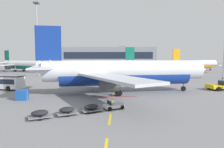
{
  "coord_description": "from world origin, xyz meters",
  "views": [
    {
      "loc": [
        18.97,
        -11.54,
        6.69
      ],
      "look_at": [
        17.61,
        27.15,
        3.47
      ],
      "focal_mm": 31.47,
      "sensor_mm": 36.0,
      "label": 1
    }
  ],
  "objects_px": {
    "airliner_mid_left": "(195,64)",
    "uld_cargo_container": "(22,95)",
    "airliner_foreground": "(123,72)",
    "airliner_far_right": "(102,65)",
    "airliner_far_center": "(21,65)",
    "baggage_train": "(80,109)",
    "pushback_tug": "(223,85)",
    "apron_light_mast_near": "(37,31)"
  },
  "relations": [
    {
      "from": "airliner_far_center",
      "to": "uld_cargo_container",
      "type": "distance_m",
      "value": 70.41
    },
    {
      "from": "airliner_foreground",
      "to": "uld_cargo_container",
      "type": "distance_m",
      "value": 17.77
    },
    {
      "from": "airliner_far_right",
      "to": "uld_cargo_container",
      "type": "relative_size",
      "value": 17.54
    },
    {
      "from": "airliner_mid_left",
      "to": "uld_cargo_container",
      "type": "xyz_separation_m",
      "value": [
        -53.5,
        -69.88,
        -2.72
      ]
    },
    {
      "from": "uld_cargo_container",
      "to": "baggage_train",
      "type": "bearing_deg",
      "value": -34.42
    },
    {
      "from": "airliner_far_right",
      "to": "uld_cargo_container",
      "type": "bearing_deg",
      "value": -99.53
    },
    {
      "from": "airliner_foreground",
      "to": "apron_light_mast_near",
      "type": "xyz_separation_m",
      "value": [
        -30.31,
        33.79,
        12.35
      ]
    },
    {
      "from": "airliner_far_right",
      "to": "baggage_train",
      "type": "height_order",
      "value": "airliner_far_right"
    },
    {
      "from": "airliner_far_center",
      "to": "airliner_far_right",
      "type": "height_order",
      "value": "airliner_far_right"
    },
    {
      "from": "airliner_foreground",
      "to": "baggage_train",
      "type": "bearing_deg",
      "value": -111.31
    },
    {
      "from": "apron_light_mast_near",
      "to": "airliner_far_right",
      "type": "bearing_deg",
      "value": 23.58
    },
    {
      "from": "airliner_far_center",
      "to": "baggage_train",
      "type": "height_order",
      "value": "airliner_far_center"
    },
    {
      "from": "airliner_far_center",
      "to": "apron_light_mast_near",
      "type": "bearing_deg",
      "value": -51.4
    },
    {
      "from": "airliner_mid_left",
      "to": "airliner_far_center",
      "type": "xyz_separation_m",
      "value": [
        -85.4,
        -7.16,
        -0.16
      ]
    },
    {
      "from": "pushback_tug",
      "to": "uld_cargo_container",
      "type": "xyz_separation_m",
      "value": [
        -37.1,
        -11.17,
        -0.1
      ]
    },
    {
      "from": "pushback_tug",
      "to": "uld_cargo_container",
      "type": "bearing_deg",
      "value": -163.25
    },
    {
      "from": "airliner_foreground",
      "to": "airliner_far_right",
      "type": "height_order",
      "value": "airliner_foreground"
    },
    {
      "from": "airliner_far_center",
      "to": "airliner_far_right",
      "type": "xyz_separation_m",
      "value": [
        40.36,
        -12.35,
        0.25
      ]
    },
    {
      "from": "airliner_far_right",
      "to": "uld_cargo_container",
      "type": "distance_m",
      "value": 51.14
    },
    {
      "from": "airliner_foreground",
      "to": "baggage_train",
      "type": "height_order",
      "value": "airliner_foreground"
    },
    {
      "from": "airliner_foreground",
      "to": "airliner_far_center",
      "type": "xyz_separation_m",
      "value": [
        -48.05,
        56.01,
        -0.58
      ]
    },
    {
      "from": "uld_cargo_container",
      "to": "airliner_foreground",
      "type": "bearing_deg",
      "value": 22.53
    },
    {
      "from": "pushback_tug",
      "to": "baggage_train",
      "type": "height_order",
      "value": "pushback_tug"
    },
    {
      "from": "airliner_far_right",
      "to": "baggage_train",
      "type": "xyz_separation_m",
      "value": [
        2.22,
        -57.68,
        -3.08
      ]
    },
    {
      "from": "pushback_tug",
      "to": "apron_light_mast_near",
      "type": "bearing_deg",
      "value": 150.23
    },
    {
      "from": "pushback_tug",
      "to": "uld_cargo_container",
      "type": "relative_size",
      "value": 3.65
    },
    {
      "from": "apron_light_mast_near",
      "to": "airliner_mid_left",
      "type": "bearing_deg",
      "value": 23.48
    },
    {
      "from": "airliner_foreground",
      "to": "uld_cargo_container",
      "type": "bearing_deg",
      "value": -157.47
    },
    {
      "from": "airliner_far_center",
      "to": "uld_cargo_container",
      "type": "relative_size",
      "value": 15.79
    },
    {
      "from": "baggage_train",
      "to": "uld_cargo_container",
      "type": "bearing_deg",
      "value": 145.58
    },
    {
      "from": "airliner_far_right",
      "to": "airliner_mid_left",
      "type": "bearing_deg",
      "value": 23.43
    },
    {
      "from": "airliner_foreground",
      "to": "airliner_mid_left",
      "type": "relative_size",
      "value": 1.16
    },
    {
      "from": "uld_cargo_container",
      "to": "airliner_mid_left",
      "type": "bearing_deg",
      "value": 52.56
    },
    {
      "from": "airliner_far_center",
      "to": "airliner_mid_left",
      "type": "bearing_deg",
      "value": 4.8
    },
    {
      "from": "airliner_mid_left",
      "to": "uld_cargo_container",
      "type": "relative_size",
      "value": 16.79
    },
    {
      "from": "airliner_far_center",
      "to": "baggage_train",
      "type": "distance_m",
      "value": 82.01
    },
    {
      "from": "airliner_far_center",
      "to": "apron_light_mast_near",
      "type": "relative_size",
      "value": 1.06
    },
    {
      "from": "airliner_far_right",
      "to": "apron_light_mast_near",
      "type": "relative_size",
      "value": 1.18
    },
    {
      "from": "airliner_foreground",
      "to": "airliner_far_right",
      "type": "bearing_deg",
      "value": 99.99
    },
    {
      "from": "airliner_mid_left",
      "to": "airliner_far_right",
      "type": "bearing_deg",
      "value": -156.57
    },
    {
      "from": "airliner_far_center",
      "to": "baggage_train",
      "type": "bearing_deg",
      "value": -58.7
    },
    {
      "from": "pushback_tug",
      "to": "airliner_far_center",
      "type": "xyz_separation_m",
      "value": [
        -69.0,
        51.54,
        2.46
      ]
    }
  ]
}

